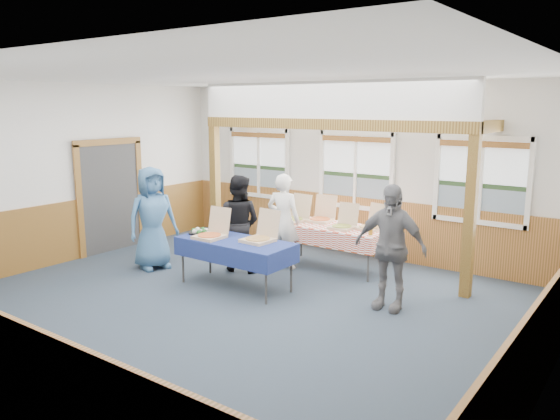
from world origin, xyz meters
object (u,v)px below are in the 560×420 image
object	(u,v)px
woman_white	(284,221)
person_grey	(390,247)
man_blue	(152,218)
table_right	(332,229)
woman_black	(238,223)
table_left	(235,244)

from	to	relation	value
woman_white	person_grey	size ratio (longest dim) A/B	0.94
woman_white	man_blue	size ratio (longest dim) A/B	0.93
table_right	woman_white	size ratio (longest dim) A/B	1.24
table_right	woman_black	distance (m)	1.63
man_blue	person_grey	bearing A→B (deg)	-63.68
person_grey	table_left	bearing A→B (deg)	-168.09
woman_white	person_grey	bearing A→B (deg)	152.78
woman_black	man_blue	distance (m)	1.49
table_right	woman_black	world-z (taller)	woman_black
woman_black	man_blue	world-z (taller)	man_blue
man_blue	person_grey	xyz separation A→B (m)	(4.14, 0.63, -0.01)
woman_white	man_blue	xyz separation A→B (m)	(-1.82, -1.34, 0.06)
table_left	woman_black	world-z (taller)	woman_black
table_left	table_right	world-z (taller)	same
table_right	person_grey	size ratio (longest dim) A/B	1.17
woman_white	person_grey	xyz separation A→B (m)	(2.32, -0.72, 0.05)
table_left	person_grey	size ratio (longest dim) A/B	1.14
table_right	woman_white	distance (m)	0.86
table_left	table_right	size ratio (longest dim) A/B	0.98
woman_black	man_blue	size ratio (longest dim) A/B	0.93
table_left	table_right	bearing A→B (deg)	85.64
table_right	woman_white	xyz separation A→B (m)	(-0.70, -0.48, 0.13)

